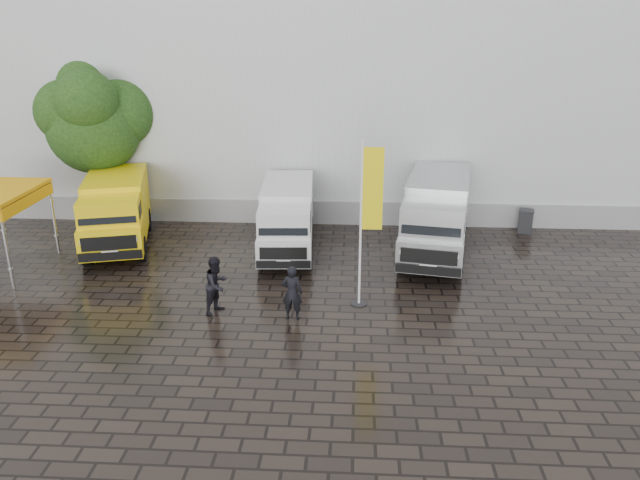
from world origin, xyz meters
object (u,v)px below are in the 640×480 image
object	(u,v)px
wheelie_bin	(525,221)
person_tent	(217,285)
person_front	(292,293)
van_white	(287,220)
flagpole	(367,216)
van_silver	(436,217)
van_yellow	(116,213)

from	to	relation	value
wheelie_bin	person_tent	xyz separation A→B (m)	(-11.09, -7.95, 0.40)
person_front	van_white	bearing A→B (deg)	-77.79
van_white	person_tent	xyz separation A→B (m)	(-1.54, -5.34, -0.33)
van_white	person_tent	distance (m)	5.56
flagpole	person_front	world-z (taller)	flagpole
van_white	flagpole	world-z (taller)	flagpole
flagpole	wheelie_bin	size ratio (longest dim) A/B	5.28
van_white	wheelie_bin	size ratio (longest dim) A/B	5.77
van_silver	person_tent	size ratio (longest dim) A/B	3.68
van_white	van_silver	world-z (taller)	van_silver
van_silver	person_tent	xyz separation A→B (m)	(-7.09, -5.34, -0.53)
van_white	wheelie_bin	xyz separation A→B (m)	(9.56, 2.62, -0.73)
van_white	flagpole	xyz separation A→B (m)	(2.91, -4.58, 1.67)
van_yellow	person_front	size ratio (longest dim) A/B	3.36
van_yellow	wheelie_bin	distance (m)	16.37
flagpole	person_front	size ratio (longest dim) A/B	3.07
van_white	wheelie_bin	distance (m)	9.93
van_yellow	person_front	bearing A→B (deg)	-53.29
van_yellow	person_tent	size ratio (longest dim) A/B	3.19
van_silver	flagpole	bearing A→B (deg)	-109.67
van_silver	flagpole	world-z (taller)	flagpole
person_tent	flagpole	bearing A→B (deg)	-52.89
van_silver	person_front	xyz separation A→B (m)	(-4.80, -5.66, -0.57)
van_white	van_silver	bearing A→B (deg)	-3.47
person_tent	person_front	bearing A→B (deg)	-70.73
van_white	person_tent	world-z (taller)	van_white
person_front	wheelie_bin	bearing A→B (deg)	-132.13
van_white	person_front	xyz separation A→B (m)	(0.75, -5.66, -0.38)
van_white	van_yellow	bearing A→B (deg)	175.42
van_white	wheelie_bin	world-z (taller)	van_white
wheelie_bin	person_front	bearing A→B (deg)	-123.14
person_front	van_silver	bearing A→B (deg)	-125.64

